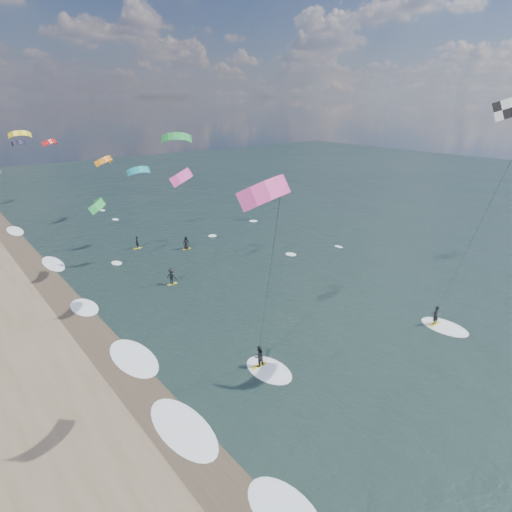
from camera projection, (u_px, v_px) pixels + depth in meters
ground at (381, 400)px, 28.36m from camera, size 260.00×260.00×0.00m
wet_sand_strip at (147, 397)px, 28.64m from camera, size 3.00×240.00×0.00m
kitesurfer_near_b at (275, 260)px, 23.88m from camera, size 7.08×8.73×15.87m
far_kitesurfers at (171, 259)px, 50.81m from camera, size 8.11×14.27×1.80m
bg_kite_field at (91, 154)px, 59.90m from camera, size 13.75×71.66×7.81m
shoreline_surf at (134, 359)px, 32.82m from camera, size 2.40×79.40×0.11m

